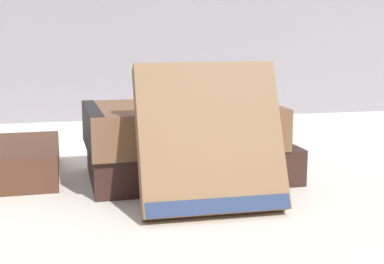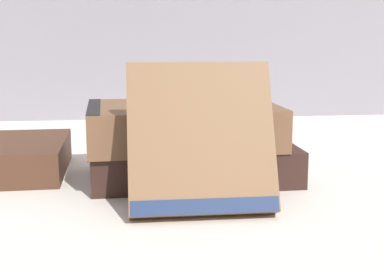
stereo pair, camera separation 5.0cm
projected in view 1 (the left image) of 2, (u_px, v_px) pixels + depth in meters
name	position (u px, v px, depth m)	size (l,w,h in m)	color
ground_plane	(150.00, 184.00, 0.51)	(3.00, 3.00, 0.00)	silver
book_flat_bottom	(185.00, 160.00, 0.53)	(0.20, 0.13, 0.04)	#331E19
book_flat_top	(176.00, 125.00, 0.52)	(0.19, 0.13, 0.04)	brown
book_leaning_front	(211.00, 144.00, 0.43)	(0.12, 0.07, 0.12)	brown
pocket_watch	(203.00, 103.00, 0.51)	(0.05, 0.06, 0.01)	silver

